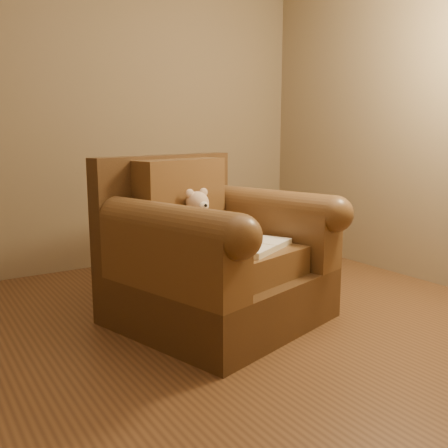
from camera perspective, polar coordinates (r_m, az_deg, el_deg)
floor at (r=2.80m, az=0.08°, el=-13.80°), size 4.00×4.00×0.00m
room at (r=2.62m, az=0.09°, el=22.87°), size 4.02×4.02×2.71m
armchair at (r=3.09m, az=-1.25°, el=-3.86°), size 1.36×1.32×1.01m
teddy_bear at (r=3.09m, az=-2.74°, el=0.29°), size 0.25×0.28×0.34m
guidebook at (r=2.92m, az=3.54°, el=-2.49°), size 0.54×0.46×0.04m
side_table at (r=4.09m, az=4.84°, el=-2.04°), size 0.36×0.36×0.51m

